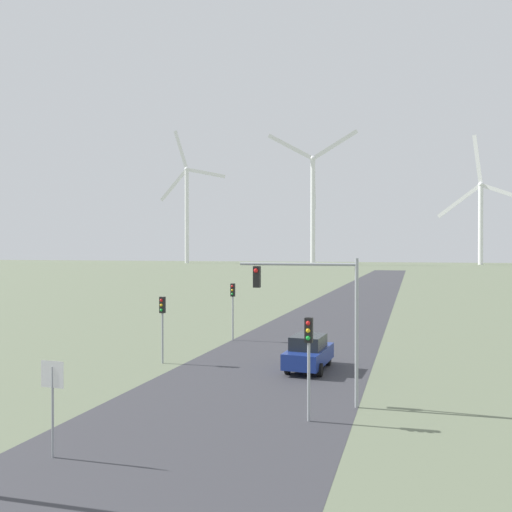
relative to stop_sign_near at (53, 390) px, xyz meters
name	(u,v)px	position (x,y,z in m)	size (l,w,h in m)	color
road_surface	(341,312)	(3.27, 39.12, -2.03)	(10.00, 240.00, 0.01)	#38383D
stop_sign_near	(53,390)	(0.00, 0.00, 0.00)	(0.81, 0.07, 2.91)	#93999E
traffic_light_post_near_left	(162,314)	(-2.91, 12.33, 0.67)	(0.28, 0.34, 3.69)	#93999E
traffic_light_post_near_right	(309,345)	(6.70, 5.44, 0.74)	(0.28, 0.33, 3.78)	#93999E
traffic_light_post_mid_left	(233,299)	(-1.65, 20.21, 0.87)	(0.28, 0.34, 3.97)	#93999E
traffic_light_mast_overhead	(313,299)	(6.46, 7.60, 2.23)	(4.94, 0.35, 5.93)	#93999E
car_approaching	(309,352)	(5.12, 13.27, -1.13)	(2.03, 4.20, 1.83)	navy
wind_turbine_far_left	(187,205)	(-106.60, 234.47, 29.41)	(37.53, 2.77, 72.38)	white
wind_turbine_left	(313,199)	(-34.25, 218.36, 29.06)	(41.46, 7.59, 62.86)	white
wind_turbine_center	(481,213)	(41.44, 247.08, 22.88)	(41.65, 9.35, 62.31)	white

